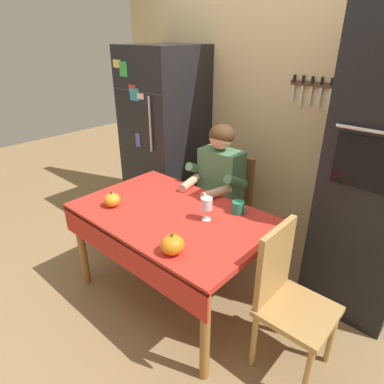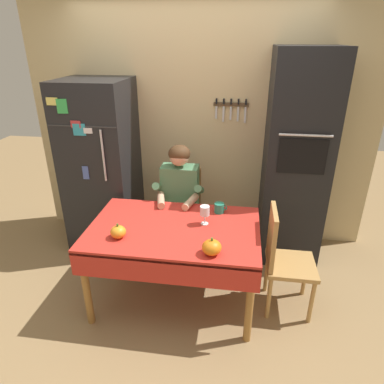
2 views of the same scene
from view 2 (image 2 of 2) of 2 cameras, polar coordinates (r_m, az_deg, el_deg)
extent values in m
plane|color=#93754C|center=(3.17, -3.11, -18.39)|extent=(10.00, 10.00, 0.00)
cube|color=#D1B784|center=(3.75, 1.26, 11.31)|extent=(3.70, 0.10, 2.60)
cube|color=#4C3823|center=(3.61, 6.60, 14.45)|extent=(0.36, 0.02, 0.04)
cube|color=silver|center=(3.63, 4.09, 13.22)|extent=(0.02, 0.01, 0.13)
cube|color=black|center=(3.61, 4.15, 15.00)|extent=(0.02, 0.01, 0.06)
cube|color=silver|center=(3.63, 5.30, 12.94)|extent=(0.02, 0.01, 0.16)
cube|color=black|center=(3.60, 5.38, 14.95)|extent=(0.02, 0.01, 0.06)
cube|color=silver|center=(3.62, 6.52, 13.03)|extent=(0.02, 0.01, 0.14)
cube|color=black|center=(3.60, 6.61, 14.89)|extent=(0.02, 0.01, 0.06)
cube|color=silver|center=(3.62, 7.73, 12.88)|extent=(0.02, 0.01, 0.15)
cube|color=black|center=(3.60, 7.85, 14.82)|extent=(0.02, 0.01, 0.06)
cube|color=silver|center=(3.62, 8.94, 12.69)|extent=(0.02, 0.01, 0.16)
cube|color=black|center=(3.60, 9.08, 14.75)|extent=(0.02, 0.01, 0.06)
cube|color=black|center=(3.76, -14.93, 4.12)|extent=(0.68, 0.68, 1.80)
cylinder|color=silver|center=(3.29, -14.72, 5.89)|extent=(0.02, 0.02, 0.50)
cube|color=#333335|center=(3.31, -18.15, 10.46)|extent=(0.67, 0.01, 0.01)
cube|color=teal|center=(3.33, -18.46, 9.92)|extent=(0.12, 0.01, 0.11)
cube|color=#E5D666|center=(3.38, -22.50, 13.92)|extent=(0.11, 0.01, 0.07)
cube|color=green|center=(3.35, -21.05, 13.33)|extent=(0.10, 0.02, 0.13)
cube|color=silver|center=(3.29, -17.12, 9.84)|extent=(0.08, 0.01, 0.05)
cube|color=#B73338|center=(3.33, -18.99, 10.73)|extent=(0.09, 0.01, 0.07)
cube|color=#4C66B7|center=(3.45, -17.46, 3.11)|extent=(0.06, 0.01, 0.13)
cube|color=black|center=(3.50, 17.03, 4.96)|extent=(0.60, 0.60, 2.10)
cube|color=black|center=(3.16, 18.05, 5.69)|extent=(0.42, 0.01, 0.32)
cylinder|color=silver|center=(3.09, 18.61, 9.04)|extent=(0.45, 0.02, 0.02)
cylinder|color=#9E6B33|center=(2.91, -17.36, -15.20)|extent=(0.06, 0.06, 0.70)
cylinder|color=#9E6B33|center=(3.49, -12.10, -7.28)|extent=(0.06, 0.06, 0.70)
cylinder|color=#9E6B33|center=(2.69, 9.66, -18.24)|extent=(0.06, 0.06, 0.70)
cylinder|color=#9E6B33|center=(3.30, 9.54, -9.05)|extent=(0.06, 0.06, 0.70)
cube|color=red|center=(2.82, -3.05, -6.22)|extent=(1.40, 0.90, 0.04)
cube|color=red|center=(2.52, -5.00, -13.32)|extent=(1.40, 0.01, 0.20)
cube|color=brown|center=(3.56, -1.82, -4.49)|extent=(0.40, 0.40, 0.04)
cube|color=brown|center=(3.60, -1.38, 0.48)|extent=(0.36, 0.04, 0.48)
cylinder|color=brown|center=(3.56, -4.97, -8.77)|extent=(0.04, 0.04, 0.41)
cylinder|color=brown|center=(3.84, -3.84, -6.02)|extent=(0.04, 0.04, 0.41)
cylinder|color=brown|center=(3.51, 0.51, -9.24)|extent=(0.04, 0.04, 0.41)
cylinder|color=brown|center=(3.79, 1.22, -6.41)|extent=(0.04, 0.04, 0.41)
cube|color=#38384C|center=(3.48, -4.51, -13.05)|extent=(0.10, 0.22, 0.08)
cube|color=#38384C|center=(3.45, -1.17, -13.38)|extent=(0.10, 0.22, 0.08)
cylinder|color=#38384C|center=(3.42, -4.39, -9.92)|extent=(0.09, 0.09, 0.38)
cylinder|color=#38384C|center=(3.38, -1.03, -10.22)|extent=(0.09, 0.09, 0.38)
cube|color=#38384C|center=(3.40, -3.80, -4.68)|extent=(0.12, 0.40, 0.11)
cube|color=#38384C|center=(3.37, -0.80, -4.90)|extent=(0.12, 0.40, 0.11)
cube|color=#4C7F56|center=(3.36, -2.02, 0.51)|extent=(0.36, 0.20, 0.48)
cylinder|color=#4C7F56|center=(3.32, -5.64, 0.86)|extent=(0.07, 0.26, 0.18)
cylinder|color=#4C7F56|center=(3.25, 1.22, 0.45)|extent=(0.07, 0.26, 0.18)
cylinder|color=#D8A884|center=(3.18, -5.26, -1.33)|extent=(0.13, 0.27, 0.07)
cylinder|color=#D8A884|center=(3.13, -0.27, -1.66)|extent=(0.13, 0.27, 0.07)
sphere|color=#D8A884|center=(3.22, -2.17, 6.07)|extent=(0.19, 0.19, 0.19)
ellipsoid|color=#472D19|center=(3.22, -2.15, 6.46)|extent=(0.21, 0.21, 0.17)
cube|color=tan|center=(3.00, 16.32, -11.70)|extent=(0.40, 0.40, 0.04)
cube|color=tan|center=(2.84, 13.32, -7.37)|extent=(0.04, 0.36, 0.48)
cylinder|color=tan|center=(3.04, 19.48, -17.09)|extent=(0.04, 0.04, 0.41)
cylinder|color=tan|center=(2.99, 12.81, -17.00)|extent=(0.04, 0.04, 0.41)
cylinder|color=tan|center=(3.30, 18.49, -13.21)|extent=(0.04, 0.04, 0.41)
cylinder|color=tan|center=(3.25, 12.45, -13.04)|extent=(0.04, 0.04, 0.41)
cylinder|color=#237F66|center=(3.01, 4.60, -2.69)|extent=(0.09, 0.09, 0.09)
torus|color=#237F66|center=(3.01, 5.51, -2.67)|extent=(0.05, 0.01, 0.05)
cylinder|color=white|center=(2.84, 2.13, -5.33)|extent=(0.06, 0.06, 0.01)
cylinder|color=white|center=(2.82, 2.15, -4.58)|extent=(0.01, 0.01, 0.08)
cylinder|color=white|center=(2.79, 2.17, -3.15)|extent=(0.08, 0.08, 0.08)
ellipsoid|color=orange|center=(2.70, -12.32, -6.58)|extent=(0.12, 0.12, 0.10)
cylinder|color=#4C6023|center=(2.67, -12.44, -5.46)|extent=(0.02, 0.02, 0.02)
ellipsoid|color=orange|center=(2.45, 3.34, -9.28)|extent=(0.14, 0.14, 0.11)
cylinder|color=#4C6023|center=(2.42, 3.38, -7.96)|extent=(0.02, 0.02, 0.02)
camera|label=1|loc=(1.38, 53.79, 3.00)|focal=31.16mm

